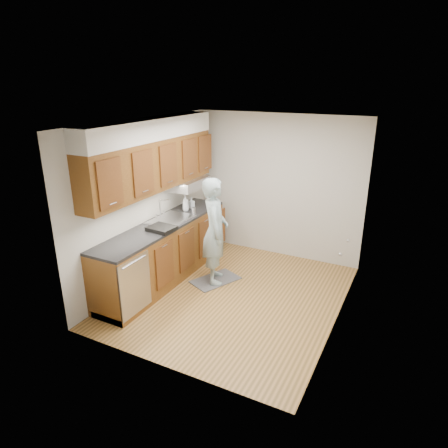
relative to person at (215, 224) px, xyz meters
name	(u,v)px	position (x,y,z in m)	size (l,w,h in m)	color
floor	(233,295)	(0.46, -0.29, -0.95)	(3.50, 3.50, 0.00)	#A4743E
ceiling	(235,123)	(0.46, -0.29, 1.55)	(3.50, 3.50, 0.00)	white
wall_left	(146,201)	(-1.04, -0.29, 0.30)	(0.02, 3.50, 2.50)	#B7B4AC
wall_right	(345,234)	(1.96, -0.29, 0.30)	(0.02, 3.50, 2.50)	#B7B4AC
wall_back	(277,187)	(0.46, 1.46, 0.30)	(3.00, 0.02, 2.50)	#B7B4AC
counter	(165,250)	(-0.74, -0.29, -0.47)	(0.64, 2.80, 1.30)	brown
upper_cabinets	(154,157)	(-0.87, -0.24, 0.99)	(0.47, 2.80, 1.21)	brown
closet_door	(347,242)	(1.94, 0.01, 0.07)	(0.02, 1.22, 2.05)	silver
floor_mat	(215,280)	(0.00, 0.00, -0.95)	(0.44, 0.75, 0.01)	slate
person	(215,224)	(0.00, 0.00, 0.00)	(0.66, 0.44, 1.88)	#8BA4A9
soap_bottle_a	(185,203)	(-0.78, 0.40, 0.12)	(0.11, 0.11, 0.27)	silver
soap_bottle_b	(191,203)	(-0.77, 0.58, 0.08)	(0.08, 0.08, 0.18)	silver
steel_can	(194,211)	(-0.56, 0.31, 0.04)	(0.06, 0.06, 0.12)	#A5A5AA
dish_rack	(162,228)	(-0.59, -0.55, 0.01)	(0.37, 0.31, 0.06)	black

